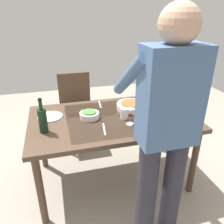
# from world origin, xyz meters

# --- Properties ---
(ground_plane) EXTENTS (6.00, 6.00, 0.00)m
(ground_plane) POSITION_xyz_m (0.00, 0.00, 0.00)
(ground_plane) COLOR #9E9384
(dining_table) EXTENTS (1.52, 0.90, 0.72)m
(dining_table) POSITION_xyz_m (0.00, 0.00, 0.65)
(dining_table) COLOR #4C3828
(dining_table) RESTS_ON ground_plane
(chair_near) EXTENTS (0.40, 0.40, 0.91)m
(chair_near) POSITION_xyz_m (0.25, -0.83, 0.53)
(chair_near) COLOR #352114
(chair_near) RESTS_ON ground_plane
(person_server) EXTENTS (0.42, 0.61, 1.69)m
(person_server) POSITION_xyz_m (-0.16, 0.71, 0.96)
(person_server) COLOR #2D2D38
(person_server) RESTS_ON ground_plane
(wine_bottle) EXTENTS (0.07, 0.07, 0.30)m
(wine_bottle) POSITION_xyz_m (0.61, 0.12, 0.83)
(wine_bottle) COLOR black
(wine_bottle) RESTS_ON dining_table
(wine_glass_left) EXTENTS (0.07, 0.07, 0.15)m
(wine_glass_left) POSITION_xyz_m (-0.11, 0.18, 0.83)
(wine_glass_left) COLOR white
(wine_glass_left) RESTS_ON dining_table
(water_cup_near_left) EXTENTS (0.07, 0.07, 0.10)m
(water_cup_near_left) POSITION_xyz_m (-0.36, 0.20, 0.77)
(water_cup_near_left) COLOR silver
(water_cup_near_left) RESTS_ON dining_table
(water_cup_near_right) EXTENTS (0.07, 0.07, 0.09)m
(water_cup_near_right) POSITION_xyz_m (-0.53, -0.04, 0.77)
(water_cup_near_right) COLOR silver
(water_cup_near_right) RESTS_ON dining_table
(water_cup_far_left) EXTENTS (0.07, 0.07, 0.10)m
(water_cup_far_left) POSITION_xyz_m (-0.10, 0.06, 0.77)
(water_cup_far_left) COLOR silver
(water_cup_far_left) RESTS_ON dining_table
(serving_bowl_pasta) EXTENTS (0.30, 0.30, 0.07)m
(serving_bowl_pasta) POSITION_xyz_m (-0.24, -0.13, 0.76)
(serving_bowl_pasta) COLOR silver
(serving_bowl_pasta) RESTS_ON dining_table
(side_bowl_salad) EXTENTS (0.18, 0.18, 0.07)m
(side_bowl_salad) POSITION_xyz_m (0.21, -0.03, 0.76)
(side_bowl_salad) COLOR silver
(side_bowl_salad) RESTS_ON dining_table
(dinner_plate_near) EXTENTS (0.23, 0.23, 0.01)m
(dinner_plate_near) POSITION_xyz_m (0.56, -0.14, 0.73)
(dinner_plate_near) COLOR silver
(dinner_plate_near) RESTS_ON dining_table
(table_knife) EXTENTS (0.04, 0.20, 0.00)m
(table_knife) POSITION_xyz_m (0.13, 0.21, 0.73)
(table_knife) COLOR silver
(table_knife) RESTS_ON dining_table
(table_fork) EXTENTS (0.03, 0.18, 0.00)m
(table_fork) POSITION_xyz_m (0.05, -0.31, 0.73)
(table_fork) COLOR silver
(table_fork) RESTS_ON dining_table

